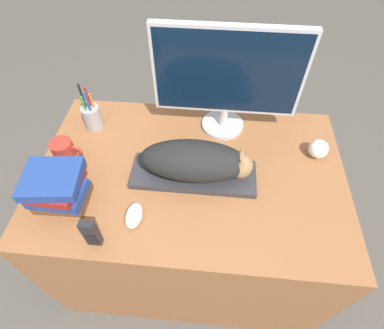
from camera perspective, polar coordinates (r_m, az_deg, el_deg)
ground_plane at (r=1.70m, az=-1.60°, el=-27.80°), size 12.00×12.00×0.00m
desk at (r=1.47m, az=-0.22°, el=-10.17°), size 1.19×0.77×0.75m
keyboard at (r=1.14m, az=0.31°, el=-1.95°), size 0.47×0.16×0.02m
cat at (r=1.07m, az=1.13°, el=0.65°), size 0.41×0.17×0.14m
monitor at (r=1.18m, az=6.81°, el=16.29°), size 0.57×0.18×0.45m
computer_mouse at (r=1.05m, az=-11.01°, el=-9.49°), size 0.06×0.10×0.04m
coffee_mug at (r=1.27m, az=-23.11°, el=2.38°), size 0.12×0.08×0.09m
pen_cup at (r=1.36m, az=-18.48°, el=8.70°), size 0.08×0.08×0.22m
baseball at (r=1.29m, az=22.93°, el=2.76°), size 0.08×0.08×0.08m
phone at (r=1.00m, az=-18.69°, el=-12.39°), size 0.05×0.02×0.13m
book_stack at (r=1.12m, az=-24.34°, el=-4.23°), size 0.20×0.18×0.14m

